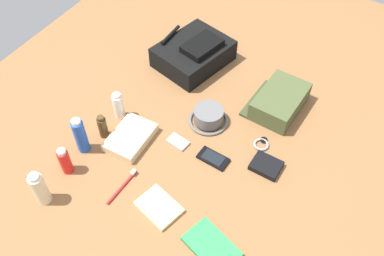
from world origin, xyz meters
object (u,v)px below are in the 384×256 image
backpack (194,53)px  folded_towel (131,137)px  wristwatch (262,144)px  cell_phone (213,158)px  toiletry_pouch (279,101)px  sunscreen_spray (65,161)px  cologne_bottle (103,127)px  toothpaste_tube (118,106)px  media_player (178,142)px  bucket_hat (209,117)px  lotion_bottle (40,189)px  deodorant_spray (80,136)px  toothbrush (124,185)px  wallet (266,166)px  paperback_novel (212,247)px  notepad (159,207)px

backpack → folded_towel: (-0.53, -0.02, -0.04)m
backpack → wristwatch: bearing=-121.5°
cell_phone → toiletry_pouch: bearing=-16.4°
sunscreen_spray → cologne_bottle: size_ratio=1.12×
sunscreen_spray → toothpaste_tube: 0.32m
toiletry_pouch → media_player: size_ratio=2.94×
bucket_hat → media_player: bucket_hat is taller
cell_phone → folded_towel: folded_towel is taller
media_player → bucket_hat: bearing=-17.6°
lotion_bottle → deodorant_spray: 0.25m
media_player → toothbrush: toothbrush is taller
toothpaste_tube → wristwatch: (0.16, -0.58, -0.06)m
media_player → folded_towel: folded_towel is taller
wallet → toothbrush: bearing=130.6°
backpack → folded_towel: bearing=-178.3°
cologne_bottle → wallet: cologne_bottle is taller
deodorant_spray → bucket_hat: bearing=-43.8°
toothbrush → folded_towel: folded_towel is taller
toothpaste_tube → bucket_hat: bearing=-64.5°
lotion_bottle → cell_phone: 0.64m
deodorant_spray → wallet: (0.27, -0.65, -0.07)m
toothpaste_tube → lotion_bottle: bearing=-179.3°
lotion_bottle → paperback_novel: bearing=-77.1°
cell_phone → media_player: bearing=89.2°
toothpaste_tube → cell_phone: toothpaste_tube is taller
backpack → wristwatch: (-0.29, -0.48, -0.05)m
sunscreen_spray → wallet: (0.38, -0.64, -0.05)m
toothbrush → folded_towel: (0.19, 0.10, 0.01)m
folded_towel → toothpaste_tube: bearing=53.7°
media_player → wristwatch: (0.16, -0.29, 0.00)m
wristwatch → toothpaste_tube: bearing=105.2°
deodorant_spray → notepad: (-0.07, -0.40, -0.07)m
sunscreen_spray → lotion_bottle: bearing=-174.7°
wristwatch → wallet: wallet is taller
media_player → toothbrush: size_ratio=0.54×
paperback_novel → bucket_hat: bearing=29.6°
media_player → wristwatch: size_ratio=1.28×
paperback_novel → notepad: paperback_novel is taller
sunscreen_spray → notepad: size_ratio=0.82×
backpack → media_player: bearing=-157.5°
paperback_novel → backpack: bearing=33.5°
cologne_bottle → wristwatch: size_ratio=1.54×
lotion_bottle → notepad: lotion_bottle is taller
sunscreen_spray → cell_phone: bearing=-54.8°
cologne_bottle → wallet: (0.18, -0.63, -0.04)m
folded_towel → cologne_bottle: bearing=106.0°
deodorant_spray → media_player: bearing=-55.3°
toothpaste_tube → wallet: toothpaste_tube is taller
bucket_hat → media_player: (-0.16, 0.05, -0.02)m
toiletry_pouch → deodorant_spray: 0.82m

